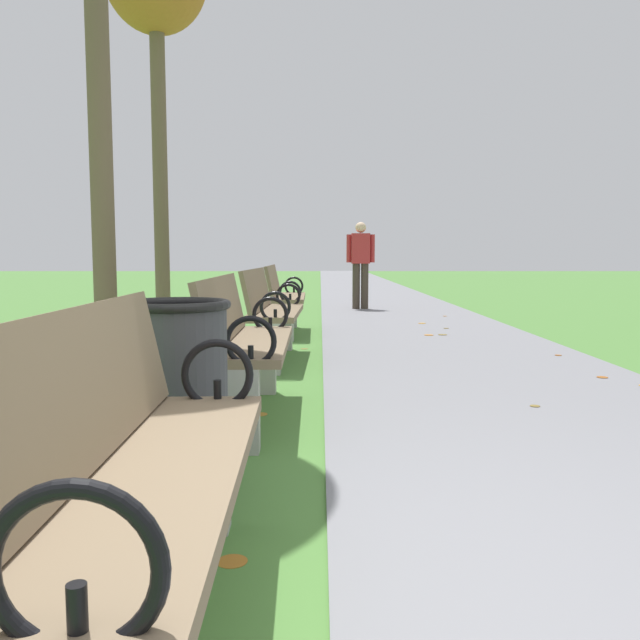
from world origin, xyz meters
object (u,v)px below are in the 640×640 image
object	(u,v)px
park_bench_1	(139,469)
park_bench_2	(248,342)
park_bench_3	(274,311)
trash_bin	(180,395)
pedestrian_walking	(364,260)
park_bench_4	(287,297)

from	to	relation	value
park_bench_1	park_bench_2	size ratio (longest dim) A/B	1.00
park_bench_1	park_bench_3	xyz separation A→B (m)	(0.00, 4.72, 0.00)
trash_bin	park_bench_3	bearing A→B (deg)	87.62
park_bench_2	park_bench_3	distance (m)	2.26
park_bench_3	pedestrian_walking	size ratio (longest dim) A/B	0.99
park_bench_1	pedestrian_walking	distance (m)	10.79
park_bench_1	trash_bin	distance (m)	1.18
park_bench_2	pedestrian_walking	distance (m)	8.35
park_bench_1	park_bench_3	bearing A→B (deg)	90.00
park_bench_2	pedestrian_walking	size ratio (longest dim) A/B	0.99
park_bench_2	pedestrian_walking	world-z (taller)	pedestrian_walking
park_bench_3	trash_bin	distance (m)	3.55
park_bench_3	pedestrian_walking	xyz separation A→B (m)	(1.24, 5.99, 0.44)
park_bench_1	park_bench_2	distance (m)	2.46
park_bench_3	park_bench_4	bearing A→B (deg)	90.00
park_bench_4	park_bench_2	bearing A→B (deg)	-90.00
park_bench_1	park_bench_4	distance (m)	6.94
park_bench_4	pedestrian_walking	bearing A→B (deg)	71.83
park_bench_2	park_bench_3	xyz separation A→B (m)	(0.00, 2.26, 0.00)
park_bench_2	park_bench_4	xyz separation A→B (m)	(0.00, 4.48, 0.00)
park_bench_3	pedestrian_walking	bearing A→B (deg)	78.34
park_bench_1	park_bench_4	size ratio (longest dim) A/B	1.00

